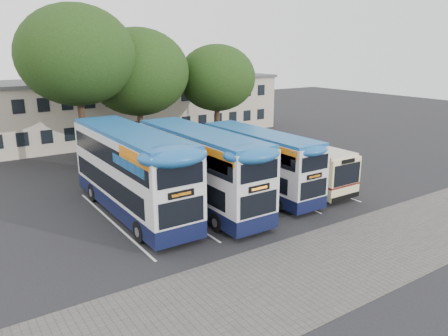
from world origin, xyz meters
name	(u,v)px	position (x,y,z in m)	size (l,w,h in m)	color
ground	(318,210)	(0.00, 0.00, 0.00)	(120.00, 120.00, 0.00)	black
paving_strip	(365,250)	(-2.00, -5.00, 0.01)	(40.00, 6.00, 0.01)	#595654
bay_lines	(219,198)	(-3.75, 5.00, 0.01)	(14.12, 11.00, 0.01)	silver
depot_building	(135,107)	(0.00, 26.99, 3.15)	(32.40, 8.40, 6.20)	#AC9E8A
lamp_post	(218,91)	(6.00, 19.97, 5.08)	(0.25, 1.05, 9.06)	gray
tree_left	(76,55)	(-8.55, 16.88, 8.72)	(8.78, 8.78, 12.47)	black
tree_mid	(138,72)	(-3.15, 18.27, 7.27)	(8.62, 8.62, 10.95)	black
tree_right	(217,78)	(4.15, 17.28, 6.56)	(7.14, 7.14, 9.61)	black
bus_dd_left	(131,168)	(-9.22, 5.69, 2.69)	(2.84, 11.73, 4.89)	black
bus_dd_mid	(200,166)	(-5.45, 4.44, 2.57)	(2.71, 11.18, 4.66)	black
bus_dd_right	(259,160)	(-0.99, 4.47, 2.27)	(2.40, 9.89, 4.12)	black
bus_single	(289,160)	(2.13, 4.94, 1.71)	(2.57, 10.10, 3.01)	beige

